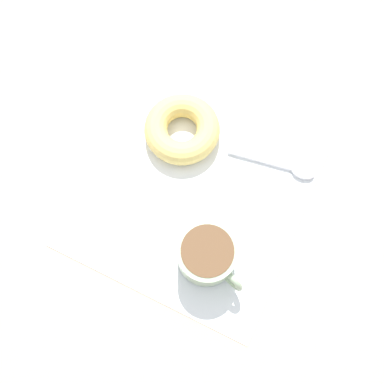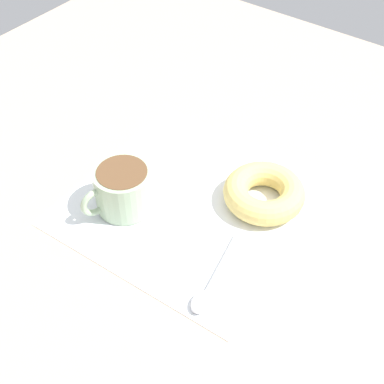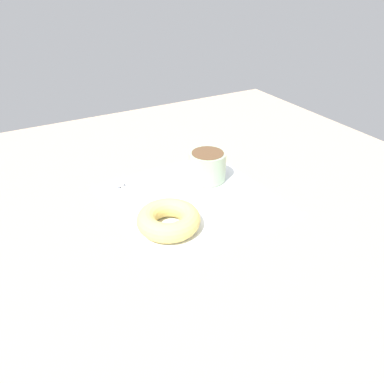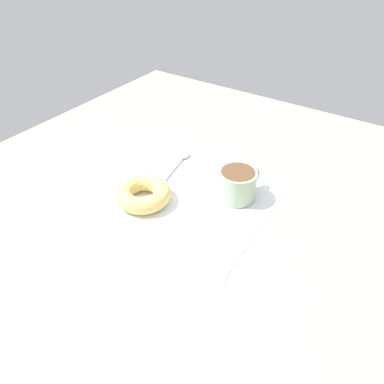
{
  "view_description": "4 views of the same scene",
  "coord_description": "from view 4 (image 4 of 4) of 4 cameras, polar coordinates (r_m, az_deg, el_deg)",
  "views": [
    {
      "loc": [
        -14.23,
        -8.75,
        63.48
      ],
      "look_at": [
        2.38,
        0.08,
        2.3
      ],
      "focal_mm": 40.0,
      "sensor_mm": 36.0,
      "label": 1
    },
    {
      "loc": [
        34.97,
        -44.02,
        57.49
      ],
      "look_at": [
        2.38,
        0.08,
        2.3
      ],
      "focal_mm": 50.0,
      "sensor_mm": 36.0,
      "label": 2
    },
    {
      "loc": [
        34.43,
        58.06,
        42.92
      ],
      "look_at": [
        2.38,
        0.08,
        2.3
      ],
      "focal_mm": 35.0,
      "sensor_mm": 36.0,
      "label": 3
    },
    {
      "loc": [
        -33.46,
        53.28,
        51.44
      ],
      "look_at": [
        2.38,
        0.08,
        2.3
      ],
      "focal_mm": 35.0,
      "sensor_mm": 36.0,
      "label": 4
    }
  ],
  "objects": [
    {
      "name": "ground_plane",
      "position": [
        0.82,
        1.42,
        -2.37
      ],
      "size": [
        120.0,
        120.0,
        2.0
      ],
      "primitive_type": "cube",
      "color": "tan"
    },
    {
      "name": "napkin",
      "position": [
        0.82,
        0.0,
        -1.19
      ],
      "size": [
        34.03,
        34.03,
        0.3
      ],
      "primitive_type": "cube",
      "rotation": [
        0.0,
        0.0,
        0.04
      ],
      "color": "white",
      "rests_on": "ground_plane"
    },
    {
      "name": "coffee_cup",
      "position": [
        0.81,
        6.96,
        1.31
      ],
      "size": [
        8.41,
        10.86,
        6.64
      ],
      "color": "#9EB793",
      "rests_on": "napkin"
    },
    {
      "name": "donut",
      "position": [
        0.81,
        -7.44,
        -0.29
      ],
      "size": [
        11.98,
        11.98,
        3.68
      ],
      "primitive_type": "torus",
      "color": "#E5C66B",
      "rests_on": "napkin"
    },
    {
      "name": "spoon",
      "position": [
        0.95,
        -1.62,
        5.04
      ],
      "size": [
        4.26,
        14.03,
        0.9
      ],
      "color": "silver",
      "rests_on": "napkin"
    }
  ]
}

